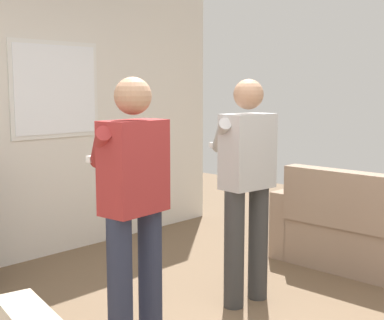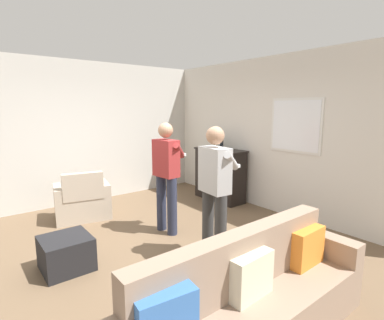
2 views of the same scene
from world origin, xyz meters
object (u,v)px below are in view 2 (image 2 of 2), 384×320
(ottoman, at_px, (66,253))
(person_standing_right, at_px, (215,187))
(bottle_liquor_amber, at_px, (214,141))
(person_standing_left, at_px, (167,172))
(sideboard_cabinet, at_px, (220,174))
(couch, at_px, (253,306))
(armchair, at_px, (83,202))
(bottle_wine_green, at_px, (222,142))

(ottoman, relative_size, person_standing_right, 0.32)
(bottle_liquor_amber, relative_size, person_standing_left, 0.21)
(person_standing_right, bearing_deg, sideboard_cabinet, 135.06)
(couch, distance_m, bottle_liquor_amber, 4.21)
(armchair, height_order, ottoman, armchair)
(person_standing_left, xyz_separation_m, person_standing_right, (1.08, -0.01, 0.00))
(sideboard_cabinet, bearing_deg, armchair, -104.41)
(sideboard_cabinet, xyz_separation_m, person_standing_left, (0.70, -1.77, 0.40))
(armchair, xyz_separation_m, ottoman, (1.54, -0.71, -0.09))
(bottle_liquor_amber, xyz_separation_m, person_standing_left, (0.94, -1.81, -0.26))
(couch, xyz_separation_m, bottle_wine_green, (-3.00, 2.53, 0.85))
(armchair, xyz_separation_m, person_standing_right, (2.45, 0.83, 0.65))
(armchair, bearing_deg, person_standing_right, 18.63)
(armchair, xyz_separation_m, bottle_liquor_amber, (0.44, 2.65, 0.91))
(couch, distance_m, person_standing_left, 2.49)
(couch, height_order, person_standing_right, person_standing_right)
(bottle_wine_green, bearing_deg, bottle_liquor_amber, 175.95)
(person_standing_right, bearing_deg, person_standing_left, 179.48)
(sideboard_cabinet, distance_m, bottle_wine_green, 0.67)
(person_standing_left, bearing_deg, armchair, -148.59)
(person_standing_right, bearing_deg, bottle_wine_green, 134.46)
(armchair, relative_size, person_standing_right, 0.59)
(bottle_liquor_amber, xyz_separation_m, ottoman, (1.10, -3.36, -1.00))
(couch, xyz_separation_m, ottoman, (-2.14, -0.82, -0.16))
(ottoman, bearing_deg, couch, 20.89)
(couch, relative_size, sideboard_cabinet, 2.16)
(bottle_wine_green, relative_size, person_standing_left, 0.21)
(bottle_wine_green, height_order, person_standing_left, person_standing_left)
(bottle_liquor_amber, bearing_deg, sideboard_cabinet, -10.27)
(bottle_wine_green, height_order, bottle_liquor_amber, bottle_wine_green)
(sideboard_cabinet, relative_size, ottoman, 2.06)
(couch, height_order, sideboard_cabinet, sideboard_cabinet)
(armchair, distance_m, sideboard_cabinet, 2.70)
(bottle_liquor_amber, distance_m, person_standing_right, 2.73)
(sideboard_cabinet, xyz_separation_m, bottle_liquor_amber, (-0.23, 0.04, 0.67))
(person_standing_left, relative_size, person_standing_right, 1.00)
(person_standing_left, bearing_deg, couch, -17.57)
(bottle_liquor_amber, height_order, person_standing_left, person_standing_left)
(person_standing_right, bearing_deg, couch, -30.47)
(person_standing_left, height_order, person_standing_right, same)
(bottle_liquor_amber, bearing_deg, couch, -38.10)
(bottle_wine_green, xyz_separation_m, person_standing_left, (0.69, -1.80, -0.27))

